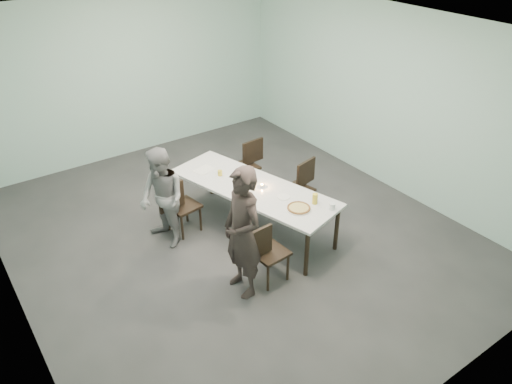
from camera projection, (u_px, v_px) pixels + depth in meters
ground at (235, 234)px, 7.50m from camera, size 7.00×7.00×0.00m
room_shell at (231, 106)px, 6.46m from camera, size 6.02×7.02×3.01m
table at (253, 190)px, 7.25m from camera, size 1.55×2.74×0.75m
chair_near_left at (265, 250)px, 6.33m from camera, size 0.62×0.45×0.87m
chair_far_left at (179, 204)px, 7.28m from camera, size 0.64×0.48×0.87m
chair_near_right at (301, 185)px, 7.76m from camera, size 0.65×0.50×0.87m
chair_far_right at (248, 162)px, 8.41m from camera, size 0.63×0.45×0.87m
diner_near at (243, 233)px, 6.01m from camera, size 0.42×0.64×1.75m
diner_far at (162, 199)px, 6.94m from camera, size 0.64×0.78×1.49m
pizza at (299, 208)px, 6.69m from camera, size 0.34×0.34×0.04m
side_plate at (284, 197)px, 6.96m from camera, size 0.18×0.18×0.01m
beer_glass at (315, 199)px, 6.78m from camera, size 0.08×0.08×0.15m
water_tumbler at (332, 206)px, 6.67m from camera, size 0.08×0.08×0.09m
tealight at (262, 186)px, 7.19m from camera, size 0.06×0.06×0.05m
amber_tumbler at (220, 173)px, 7.48m from camera, size 0.07×0.07×0.08m
menu at (204, 170)px, 7.64m from camera, size 0.35×0.29×0.01m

